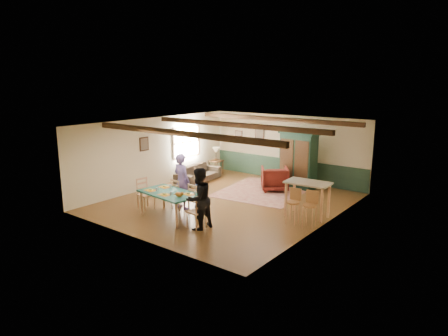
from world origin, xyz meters
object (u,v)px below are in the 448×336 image
Objects in this scene: sofa at (198,173)px; dining_chair_far_right at (198,199)px; cat at (179,194)px; counter_table at (307,199)px; person_man at (182,181)px; armchair at (275,179)px; armoire at (298,160)px; end_table at (216,167)px; dining_chair_far_left at (180,194)px; dining_chair_end_left at (146,194)px; dining_chair_end_right at (196,211)px; table_lamp at (216,154)px; person_woman at (199,199)px; bar_stool_left at (293,206)px; bar_stool_right at (310,210)px; dining_table at (170,205)px; person_child at (200,198)px.

dining_chair_far_right is at bearing -145.11° from sofa.
cat is 0.29× the size of counter_table.
armchair is (1.26, 3.72, -0.46)m from person_man.
end_table is (-3.85, -0.24, -0.77)m from armoire.
person_man is at bearing -153.21° from sofa.
dining_chair_far_left is 4.01m from armchair.
dining_chair_end_left is at bearing 28.22° from armchair.
dining_chair_end_right is 5.70m from armoire.
person_woman is at bearing -55.38° from table_lamp.
person_woman is at bearing -124.88° from counter_table.
bar_stool_left is (4.39, 1.69, 0.01)m from dining_chair_end_left.
sofa is at bearing 131.39° from cat.
bar_stool_right reaches higher than dining_chair_end_left.
dining_chair_far_right is 1.80m from dining_chair_end_left.
bar_stool_left reaches higher than sofa.
dining_chair_end_right is 0.76× the size of counter_table.
person_woman is (0.10, -0.01, 0.37)m from dining_chair_end_right.
person_child reaches higher than dining_table.
person_man is 1.05× the size of person_woman.
bar_stool_right is (2.41, 1.94, -0.34)m from person_woman.
person_man reaches higher than dining_chair_far_left.
person_child is at bearing 47.54° from armchair.
armchair is 3.96m from bar_stool_right.
dining_table is 1.89× the size of dining_chair_far_right.
bar_stool_left reaches higher than dining_chair_end_right.
table_lamp is at bearing -139.57° from dining_chair_end_right.
dining_chair_end_left is 1.01× the size of armchair.
dining_table is 2.99× the size of end_table.
end_table is at bearing -47.53° from armchair.
dining_table is 1.40m from person_woman.
dining_chair_end_right is 0.75m from cat.
armoire reaches higher than cat.
table_lamp is (-2.44, 5.28, 0.53)m from dining_table.
sofa is at bearing -132.01° from person_woman.
bar_stool_right is at bearing -60.01° from counter_table.
dining_table is 1.89× the size of dining_chair_end_left.
dining_chair_end_right is at bearing 57.10° from armchair.
dining_chair_far_left is 0.55× the size of person_man.
dining_chair_far_left is at bearing -114.92° from dining_chair_end_right.
person_woman is 6.60m from table_lamp.
dining_table is at bearing -155.87° from sofa.
person_man is 4.96m from armoire.
person_child reaches higher than dining_chair_end_right.
person_woman is at bearing -136.17° from bar_stool_left.
person_child is (0.01, 0.08, 0.03)m from dining_chair_far_right.
person_man is 1.38m from cat.
person_woman reaches higher than dining_chair_end_right.
person_child is at bearing -161.52° from bar_stool_left.
dining_table is 5.75m from armoire.
armoire is (1.74, 4.64, 0.18)m from person_man.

